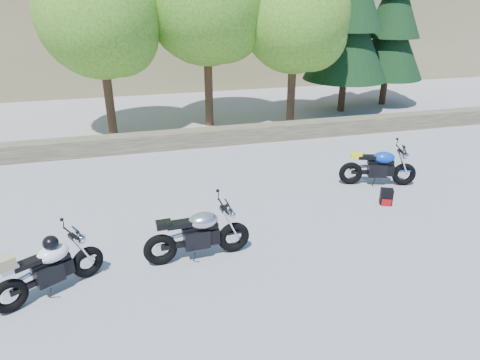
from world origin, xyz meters
name	(u,v)px	position (x,y,z in m)	size (l,w,h in m)	color
ground	(243,236)	(0.00, 0.00, 0.00)	(90.00, 90.00, 0.00)	gray
stone_wall	(197,138)	(0.00, 5.50, 0.25)	(22.00, 0.55, 0.50)	#443D2D
tree_decid_left	(103,18)	(-2.39, 7.14, 3.63)	(3.67, 3.67, 5.62)	#382314
tree_decid_mid	(210,2)	(0.91, 7.54, 4.04)	(4.08, 4.08, 6.24)	#382314
tree_decid_right	(298,20)	(3.71, 6.94, 3.50)	(3.54, 3.54, 5.41)	#382314
conifer_near	(350,12)	(6.20, 8.20, 3.68)	(3.17, 3.17, 7.06)	#382314
conifer_far	(393,22)	(8.40, 8.80, 3.27)	(2.82, 2.82, 6.27)	#382314
silver_bike	(198,235)	(-0.94, -0.48, 0.47)	(1.91, 0.61, 0.96)	black
white_bike	(48,267)	(-3.34, -0.87, 0.48)	(1.60, 1.01, 0.98)	black
blue_bike	(379,167)	(3.81, 1.53, 0.45)	(1.81, 0.77, 0.93)	black
backpack	(386,197)	(3.45, 0.54, 0.17)	(0.32, 0.31, 0.36)	black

